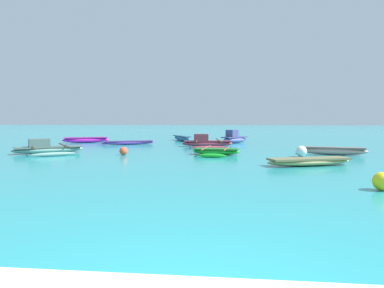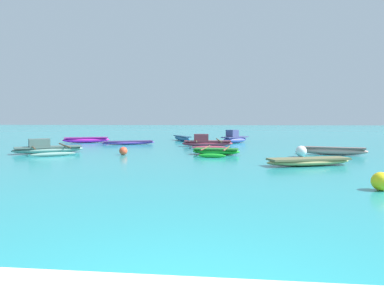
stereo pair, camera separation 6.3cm
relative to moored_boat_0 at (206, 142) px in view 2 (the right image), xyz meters
The scene contains 12 objects.
moored_boat_0 is the anchor object (origin of this frame).
moored_boat_1 6.00m from the moored_boat_0, 167.64° to the left, with size 3.80×1.97×0.28m.
moored_boat_2 10.09m from the moored_boat_0, 145.56° to the right, with size 3.91×4.25×0.80m.
moored_boat_3 6.69m from the moored_boat_0, 112.25° to the left, with size 2.15×3.59×0.44m.
moored_boat_4 5.56m from the moored_boat_0, 81.16° to the right, with size 2.54×3.19×0.39m.
moored_boat_5 10.49m from the moored_boat_0, 63.62° to the right, with size 3.67×1.96×0.31m.
moored_boat_6 10.23m from the moored_boat_0, 163.41° to the left, with size 3.60×2.10×0.44m.
moored_boat_7 8.49m from the moored_boat_0, 35.67° to the right, with size 3.33×1.30×0.41m.
moored_boat_8 4.31m from the moored_boat_0, 62.88° to the left, with size 2.36×2.54×1.05m.
mooring_buoy_0 15.14m from the moored_boat_0, 69.15° to the right, with size 0.48×0.48×0.48m.
mooring_buoy_1 7.85m from the moored_boat_0, 49.82° to the right, with size 0.54×0.54×0.54m.
mooring_buoy_2 7.28m from the moored_boat_0, 122.55° to the right, with size 0.42×0.42×0.42m.
Camera 2 is at (0.47, -2.56, 1.81)m, focal length 32.00 mm.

